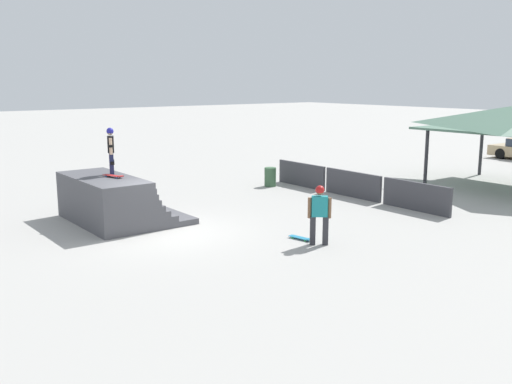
# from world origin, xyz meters

# --- Properties ---
(ground_plane) EXTENTS (160.00, 160.00, 0.00)m
(ground_plane) POSITION_xyz_m (0.00, 0.00, 0.00)
(ground_plane) COLOR #A3A09B
(quarter_pipe_ramp) EXTENTS (4.08, 3.28, 1.56)m
(quarter_pipe_ramp) POSITION_xyz_m (-2.38, -0.67, 0.69)
(quarter_pipe_ramp) COLOR #4C4C51
(quarter_pipe_ramp) RESTS_ON ground
(skater_on_deck) EXTENTS (0.67, 0.40, 1.58)m
(skater_on_deck) POSITION_xyz_m (-2.59, -0.54, 2.47)
(skater_on_deck) COLOR #1E2347
(skater_on_deck) RESTS_ON quarter_pipe_ramp
(skateboard_on_deck) EXTENTS (0.84, 0.44, 0.09)m
(skateboard_on_deck) POSITION_xyz_m (-2.06, -0.71, 1.62)
(skateboard_on_deck) COLOR blue
(skateboard_on_deck) RESTS_ON quarter_pipe_ramp
(bystander_walking) EXTENTS (0.52, 0.59, 1.74)m
(bystander_walking) POSITION_xyz_m (3.82, 2.94, 1.02)
(bystander_walking) COLOR #2D2D33
(bystander_walking) RESTS_ON ground
(skateboard_on_ground) EXTENTS (0.81, 0.34, 0.09)m
(skateboard_on_ground) POSITION_xyz_m (3.13, 2.88, 0.06)
(skateboard_on_ground) COLOR green
(skateboard_on_ground) RESTS_ON ground
(barrier_fence) EXTENTS (9.18, 0.12, 1.05)m
(barrier_fence) POSITION_xyz_m (-0.36, 8.82, 0.53)
(barrier_fence) COLOR #3D3D42
(barrier_fence) RESTS_ON ground
(trash_bin) EXTENTS (0.52, 0.52, 0.85)m
(trash_bin) POSITION_xyz_m (-4.30, 7.68, 0.42)
(trash_bin) COLOR #385B3D
(trash_bin) RESTS_ON ground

